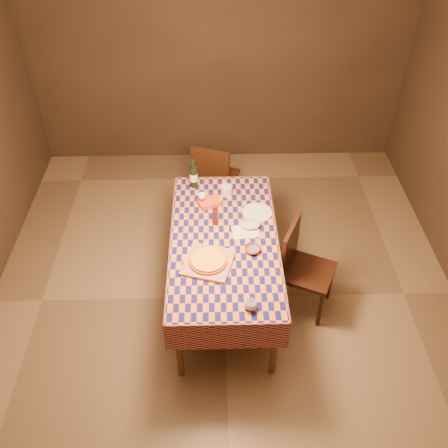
{
  "coord_description": "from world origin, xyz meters",
  "views": [
    {
      "loc": [
        -0.08,
        -3.17,
        3.72
      ],
      "look_at": [
        0.0,
        0.05,
        0.9
      ],
      "focal_mm": 40.0,
      "sensor_mm": 36.0,
      "label": 1
    }
  ],
  "objects_px": {
    "pizza": "(208,260)",
    "chair_right": "(301,264)",
    "dining_table": "(224,245)",
    "chair_far": "(214,176)",
    "wine_bottle": "(194,176)",
    "cutting_board": "(208,263)",
    "white_plate": "(257,213)",
    "bowl": "(252,250)"
  },
  "relations": [
    {
      "from": "cutting_board",
      "to": "white_plate",
      "type": "xyz_separation_m",
      "value": [
        0.45,
        0.63,
        -0.0
      ]
    },
    {
      "from": "dining_table",
      "to": "chair_right",
      "type": "bearing_deg",
      "value": -6.51
    },
    {
      "from": "cutting_board",
      "to": "wine_bottle",
      "type": "height_order",
      "value": "wine_bottle"
    },
    {
      "from": "pizza",
      "to": "chair_right",
      "type": "xyz_separation_m",
      "value": [
        0.82,
        0.21,
        -0.29
      ]
    },
    {
      "from": "chair_far",
      "to": "chair_right",
      "type": "xyz_separation_m",
      "value": [
        0.76,
        -1.36,
        0.0
      ]
    },
    {
      "from": "bowl",
      "to": "white_plate",
      "type": "height_order",
      "value": "bowl"
    },
    {
      "from": "white_plate",
      "to": "chair_right",
      "type": "xyz_separation_m",
      "value": [
        0.37,
        -0.42,
        -0.26
      ]
    },
    {
      "from": "wine_bottle",
      "to": "chair_right",
      "type": "distance_m",
      "value": 1.34
    },
    {
      "from": "cutting_board",
      "to": "chair_right",
      "type": "relative_size",
      "value": 0.41
    },
    {
      "from": "chair_right",
      "to": "cutting_board",
      "type": "bearing_deg",
      "value": -165.36
    },
    {
      "from": "cutting_board",
      "to": "wine_bottle",
      "type": "bearing_deg",
      "value": 97.44
    },
    {
      "from": "dining_table",
      "to": "chair_far",
      "type": "xyz_separation_m",
      "value": [
        -0.08,
        1.28,
        -0.17
      ]
    },
    {
      "from": "dining_table",
      "to": "bowl",
      "type": "xyz_separation_m",
      "value": [
        0.24,
        -0.16,
        0.1
      ]
    },
    {
      "from": "white_plate",
      "to": "wine_bottle",
      "type": "bearing_deg",
      "value": 143.68
    },
    {
      "from": "pizza",
      "to": "bowl",
      "type": "relative_size",
      "value": 2.56
    },
    {
      "from": "chair_far",
      "to": "pizza",
      "type": "bearing_deg",
      "value": -92.2
    },
    {
      "from": "chair_far",
      "to": "cutting_board",
      "type": "bearing_deg",
      "value": -92.2
    },
    {
      "from": "pizza",
      "to": "bowl",
      "type": "distance_m",
      "value": 0.4
    },
    {
      "from": "wine_bottle",
      "to": "bowl",
      "type": "bearing_deg",
      "value": -61.17
    },
    {
      "from": "white_plate",
      "to": "chair_far",
      "type": "distance_m",
      "value": 1.05
    },
    {
      "from": "wine_bottle",
      "to": "chair_far",
      "type": "xyz_separation_m",
      "value": [
        0.2,
        0.5,
        -0.36
      ]
    },
    {
      "from": "bowl",
      "to": "wine_bottle",
      "type": "xyz_separation_m",
      "value": [
        -0.51,
        0.93,
        0.1
      ]
    },
    {
      "from": "bowl",
      "to": "wine_bottle",
      "type": "distance_m",
      "value": 1.07
    },
    {
      "from": "white_plate",
      "to": "chair_right",
      "type": "distance_m",
      "value": 0.61
    },
    {
      "from": "pizza",
      "to": "chair_right",
      "type": "height_order",
      "value": "chair_right"
    },
    {
      "from": "chair_far",
      "to": "chair_right",
      "type": "bearing_deg",
      "value": -60.67
    },
    {
      "from": "dining_table",
      "to": "white_plate",
      "type": "xyz_separation_m",
      "value": [
        0.31,
        0.34,
        0.08
      ]
    },
    {
      "from": "bowl",
      "to": "chair_far",
      "type": "relative_size",
      "value": 0.15
    },
    {
      "from": "white_plate",
      "to": "chair_right",
      "type": "relative_size",
      "value": 0.3
    },
    {
      "from": "dining_table",
      "to": "wine_bottle",
      "type": "distance_m",
      "value": 0.84
    },
    {
      "from": "pizza",
      "to": "cutting_board",
      "type": "bearing_deg",
      "value": 180.0
    },
    {
      "from": "chair_right",
      "to": "dining_table",
      "type": "bearing_deg",
      "value": 173.49
    },
    {
      "from": "wine_bottle",
      "to": "pizza",
      "type": "bearing_deg",
      "value": -82.56
    },
    {
      "from": "dining_table",
      "to": "chair_right",
      "type": "height_order",
      "value": "chair_right"
    },
    {
      "from": "pizza",
      "to": "chair_far",
      "type": "distance_m",
      "value": 1.6
    },
    {
      "from": "cutting_board",
      "to": "white_plate",
      "type": "height_order",
      "value": "cutting_board"
    },
    {
      "from": "pizza",
      "to": "wine_bottle",
      "type": "relative_size",
      "value": 1.12
    },
    {
      "from": "bowl",
      "to": "white_plate",
      "type": "bearing_deg",
      "value": 81.16
    },
    {
      "from": "bowl",
      "to": "white_plate",
      "type": "relative_size",
      "value": 0.5
    },
    {
      "from": "dining_table",
      "to": "bowl",
      "type": "relative_size",
      "value": 13.54
    },
    {
      "from": "wine_bottle",
      "to": "white_plate",
      "type": "height_order",
      "value": "wine_bottle"
    },
    {
      "from": "dining_table",
      "to": "cutting_board",
      "type": "bearing_deg",
      "value": -115.34
    }
  ]
}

